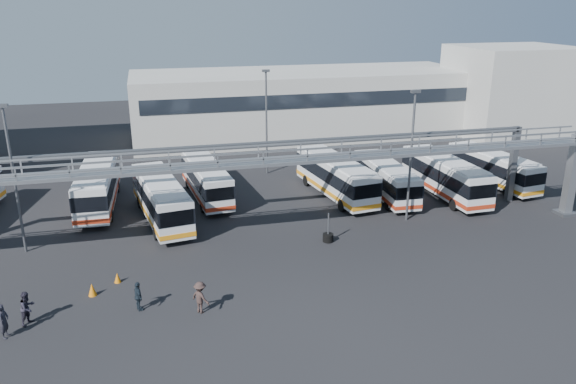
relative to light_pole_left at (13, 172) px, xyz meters
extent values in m
plane|color=black|center=(16.00, -8.00, -5.73)|extent=(140.00, 140.00, 0.00)
cube|color=gray|center=(41.00, -3.00, -2.43)|extent=(0.70, 0.70, 6.60)
cube|color=#4C4F54|center=(41.00, -3.00, -5.60)|extent=(1.40, 1.40, 0.25)
cube|color=gray|center=(16.00, -3.00, 0.37)|extent=(50.00, 1.80, 0.22)
cube|color=gray|center=(16.00, -3.85, 1.32)|extent=(50.00, 0.10, 0.10)
cube|color=gray|center=(16.00, -2.15, 1.32)|extent=(50.00, 0.10, 0.10)
cube|color=#4C4F54|center=(16.00, 1.00, 0.57)|extent=(45.00, 0.50, 0.35)
cube|color=#9E9E99|center=(28.00, 30.00, -1.73)|extent=(42.00, 14.00, 8.00)
cube|color=#B2B2AD|center=(54.00, 24.00, -0.23)|extent=(14.00, 12.00, 11.00)
cylinder|color=#4C4F54|center=(0.00, 0.00, -0.73)|extent=(0.18, 0.18, 10.00)
cube|color=#4C4F54|center=(0.00, 0.00, 4.37)|extent=(0.70, 0.35, 0.22)
cylinder|color=#4C4F54|center=(28.00, -1.00, -0.73)|extent=(0.18, 0.18, 10.00)
cube|color=#4C4F54|center=(28.00, -1.00, 4.37)|extent=(0.70, 0.35, 0.22)
cylinder|color=#4C4F54|center=(20.00, 14.00, -0.73)|extent=(0.18, 0.18, 10.00)
cube|color=#4C4F54|center=(20.00, 14.00, 4.37)|extent=(0.70, 0.35, 0.22)
cube|color=silver|center=(4.38, 8.03, -3.83)|extent=(3.01, 11.54, 2.86)
cube|color=black|center=(4.38, 8.03, -3.49)|extent=(3.07, 11.61, 1.15)
cube|color=#A92D14|center=(4.38, 8.03, -4.84)|extent=(3.06, 11.60, 0.36)
cube|color=silver|center=(4.38, 8.03, -2.31)|extent=(2.71, 10.39, 0.17)
cylinder|color=black|center=(3.07, 4.41, -5.21)|extent=(0.35, 1.05, 1.04)
cylinder|color=black|center=(5.43, 4.33, -5.21)|extent=(0.35, 1.05, 1.04)
cylinder|color=black|center=(3.33, 11.74, -5.21)|extent=(0.35, 1.05, 1.04)
cylinder|color=black|center=(5.70, 11.65, -5.21)|extent=(0.35, 1.05, 1.04)
cube|color=silver|center=(9.36, 3.58, -3.88)|extent=(4.30, 11.43, 2.79)
cube|color=black|center=(9.36, 3.58, -3.55)|extent=(4.37, 11.50, 1.12)
cube|color=orange|center=(9.36, 3.58, -4.86)|extent=(4.35, 11.48, 0.36)
cube|color=silver|center=(9.36, 3.58, -2.40)|extent=(3.87, 10.28, 0.16)
cylinder|color=black|center=(8.80, -0.13, -5.22)|extent=(0.46, 1.05, 1.01)
cylinder|color=black|center=(11.07, 0.24, -5.22)|extent=(0.46, 1.05, 1.01)
cylinder|color=black|center=(7.65, 6.92, -5.22)|extent=(0.46, 1.05, 1.01)
cylinder|color=black|center=(9.92, 7.29, -5.22)|extent=(0.46, 1.05, 1.01)
cube|color=silver|center=(13.34, 8.06, -3.99)|extent=(3.44, 10.67, 2.62)
cube|color=black|center=(13.34, 8.06, -3.68)|extent=(3.51, 10.73, 1.05)
cube|color=#A92D14|center=(13.34, 8.06, -4.92)|extent=(3.49, 10.72, 0.33)
cube|color=silver|center=(13.34, 8.06, -2.60)|extent=(3.10, 9.60, 0.15)
cylinder|color=black|center=(12.62, 4.61, -5.25)|extent=(0.38, 0.98, 0.95)
cylinder|color=black|center=(14.75, 4.83, -5.25)|extent=(0.38, 0.98, 0.95)
cylinder|color=black|center=(11.93, 11.29, -5.25)|extent=(0.38, 0.98, 0.95)
cylinder|color=black|center=(14.06, 11.50, -5.25)|extent=(0.38, 0.98, 0.95)
cube|color=silver|center=(24.37, 5.77, -3.86)|extent=(4.07, 11.49, 2.81)
cube|color=black|center=(24.37, 5.77, -3.53)|extent=(4.13, 11.56, 1.12)
cube|color=orange|center=(24.37, 5.77, -4.86)|extent=(4.12, 11.55, 0.36)
cube|color=silver|center=(24.37, 5.77, -2.37)|extent=(3.66, 10.34, 0.16)
cylinder|color=black|center=(23.71, 2.05, -5.22)|extent=(0.44, 1.05, 1.02)
cylinder|color=black|center=(26.00, 2.36, -5.22)|extent=(0.44, 1.05, 1.02)
cylinder|color=black|center=(22.73, 9.18, -5.22)|extent=(0.44, 1.05, 1.02)
cylinder|color=black|center=(25.02, 9.49, -5.22)|extent=(0.44, 1.05, 1.02)
cube|color=silver|center=(28.58, 4.63, -4.04)|extent=(2.61, 10.22, 2.54)
cube|color=black|center=(28.58, 4.63, -3.74)|extent=(2.67, 10.28, 1.02)
cube|color=#A92D14|center=(28.58, 4.63, -4.94)|extent=(2.66, 10.27, 0.32)
cube|color=silver|center=(28.58, 4.63, -2.70)|extent=(2.35, 9.20, 0.15)
cylinder|color=black|center=(27.45, 1.41, -5.27)|extent=(0.30, 0.93, 0.92)
cylinder|color=black|center=(29.52, 1.35, -5.27)|extent=(0.30, 0.93, 0.92)
cylinder|color=black|center=(27.64, 7.91, -5.27)|extent=(0.30, 0.93, 0.92)
cylinder|color=black|center=(29.71, 7.85, -5.27)|extent=(0.30, 0.93, 0.92)
cube|color=silver|center=(33.72, 3.58, -3.88)|extent=(2.88, 11.23, 2.79)
cube|color=black|center=(33.72, 3.58, -3.55)|extent=(2.94, 11.29, 1.12)
cube|color=#A92D14|center=(33.72, 3.58, -4.87)|extent=(2.93, 11.28, 0.35)
cube|color=silver|center=(33.72, 3.58, -2.40)|extent=(2.59, 10.10, 0.16)
cylinder|color=black|center=(32.69, -0.03, -5.22)|extent=(0.34, 1.02, 1.01)
cylinder|color=black|center=(34.98, 0.05, -5.22)|extent=(0.34, 1.02, 1.01)
cylinder|color=black|center=(32.46, 7.11, -5.22)|extent=(0.34, 1.02, 1.01)
cylinder|color=black|center=(34.76, 7.18, -5.22)|extent=(0.34, 1.02, 1.01)
cube|color=silver|center=(39.55, 5.21, -4.03)|extent=(3.74, 10.48, 2.56)
cube|color=black|center=(39.55, 5.21, -3.72)|extent=(3.81, 10.55, 1.03)
cube|color=orange|center=(39.55, 5.21, -4.93)|extent=(3.80, 10.54, 0.33)
cube|color=silver|center=(39.55, 5.21, -2.67)|extent=(3.37, 9.43, 0.15)
cylinder|color=black|center=(38.98, 1.81, -5.26)|extent=(0.41, 0.96, 0.93)
cylinder|color=black|center=(41.05, 2.11, -5.26)|extent=(0.41, 0.96, 0.93)
cylinder|color=black|center=(38.06, 8.31, -5.26)|extent=(0.41, 0.96, 0.93)
cylinder|color=black|center=(40.13, 8.60, -5.26)|extent=(0.41, 0.96, 0.93)
imported|color=black|center=(0.93, -10.93, -4.77)|extent=(0.57, 0.77, 1.91)
imported|color=#211F2B|center=(1.88, -9.84, -4.79)|extent=(1.10, 1.16, 1.88)
imported|color=#332522|center=(10.90, -10.93, -4.80)|extent=(1.30, 1.36, 1.85)
imported|color=black|center=(7.58, -9.87, -4.87)|extent=(0.72, 1.09, 1.72)
cone|color=orange|center=(4.92, -7.50, -5.34)|extent=(0.49, 0.49, 0.77)
cone|color=orange|center=(6.29, -6.18, -5.41)|extent=(0.46, 0.46, 0.64)
cylinder|color=black|center=(20.71, -3.50, -5.62)|extent=(0.76, 0.76, 0.18)
cylinder|color=black|center=(20.71, -3.50, -5.42)|extent=(0.76, 0.76, 0.18)
cylinder|color=black|center=(20.71, -3.50, -5.22)|extent=(0.76, 0.76, 0.18)
cylinder|color=#4C4F54|center=(20.71, -3.50, -4.64)|extent=(0.11, 0.11, 2.18)
camera|label=1|loc=(8.91, -38.58, 10.69)|focal=35.00mm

